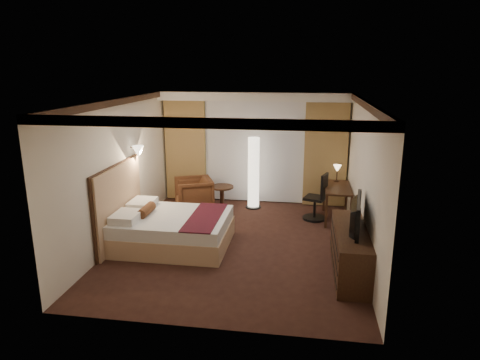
# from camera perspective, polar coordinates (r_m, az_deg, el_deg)

# --- Properties ---
(floor) EXTENTS (4.50, 5.50, 0.01)m
(floor) POSITION_cam_1_polar(r_m,az_deg,el_deg) (8.23, -0.43, -8.47)
(floor) COLOR #321913
(floor) RESTS_ON ground
(ceiling) EXTENTS (4.50, 5.50, 0.01)m
(ceiling) POSITION_cam_1_polar(r_m,az_deg,el_deg) (7.58, -0.47, 10.62)
(ceiling) COLOR white
(ceiling) RESTS_ON back_wall
(back_wall) EXTENTS (4.50, 0.02, 2.70)m
(back_wall) POSITION_cam_1_polar(r_m,az_deg,el_deg) (10.46, 1.97, 4.33)
(back_wall) COLOR beige
(back_wall) RESTS_ON floor
(left_wall) EXTENTS (0.02, 5.50, 2.70)m
(left_wall) POSITION_cam_1_polar(r_m,az_deg,el_deg) (8.44, -15.71, 1.22)
(left_wall) COLOR beige
(left_wall) RESTS_ON floor
(right_wall) EXTENTS (0.02, 5.50, 2.70)m
(right_wall) POSITION_cam_1_polar(r_m,az_deg,el_deg) (7.77, 16.16, 0.03)
(right_wall) COLOR beige
(right_wall) RESTS_ON floor
(crown_molding) EXTENTS (4.50, 5.50, 0.12)m
(crown_molding) POSITION_cam_1_polar(r_m,az_deg,el_deg) (7.58, -0.47, 10.17)
(crown_molding) COLOR black
(crown_molding) RESTS_ON ceiling
(soffit) EXTENTS (4.50, 0.50, 0.20)m
(soffit) POSITION_cam_1_polar(r_m,az_deg,el_deg) (10.05, 1.86, 11.09)
(soffit) COLOR white
(soffit) RESTS_ON ceiling
(curtain_sheer) EXTENTS (2.48, 0.04, 2.45)m
(curtain_sheer) POSITION_cam_1_polar(r_m,az_deg,el_deg) (10.40, 1.91, 3.71)
(curtain_sheer) COLOR silver
(curtain_sheer) RESTS_ON back_wall
(curtain_left_drape) EXTENTS (1.00, 0.14, 2.45)m
(curtain_left_drape) POSITION_cam_1_polar(r_m,az_deg,el_deg) (10.67, -7.25, 3.89)
(curtain_left_drape) COLOR #A97A4D
(curtain_left_drape) RESTS_ON back_wall
(curtain_right_drape) EXTENTS (1.00, 0.14, 2.45)m
(curtain_right_drape) POSITION_cam_1_polar(r_m,az_deg,el_deg) (10.28, 11.33, 3.30)
(curtain_right_drape) COLOR #A97A4D
(curtain_right_drape) RESTS_ON back_wall
(wall_sconce) EXTENTS (0.24, 0.24, 0.24)m
(wall_sconce) POSITION_cam_1_polar(r_m,az_deg,el_deg) (8.82, -13.42, 3.74)
(wall_sconce) COLOR white
(wall_sconce) RESTS_ON left_wall
(bed) EXTENTS (2.05, 1.60, 0.60)m
(bed) POSITION_cam_1_polar(r_m,az_deg,el_deg) (8.15, -8.87, -6.63)
(bed) COLOR white
(bed) RESTS_ON floor
(headboard) EXTENTS (0.12, 1.90, 1.50)m
(headboard) POSITION_cam_1_polar(r_m,az_deg,el_deg) (8.36, -15.80, -3.19)
(headboard) COLOR tan
(headboard) RESTS_ON floor
(armchair) EXTENTS (1.02, 1.05, 0.84)m
(armchair) POSITION_cam_1_polar(r_m,az_deg,el_deg) (10.03, -6.20, -1.68)
(armchair) COLOR #513218
(armchair) RESTS_ON floor
(side_table) EXTENTS (0.54, 0.54, 0.60)m
(side_table) POSITION_cam_1_polar(r_m,az_deg,el_deg) (9.95, -2.41, -2.48)
(side_table) COLOR black
(side_table) RESTS_ON floor
(floor_lamp) EXTENTS (0.36, 0.36, 1.70)m
(floor_lamp) POSITION_cam_1_polar(r_m,az_deg,el_deg) (10.02, 1.82, 0.95)
(floor_lamp) COLOR white
(floor_lamp) RESTS_ON floor
(desk) EXTENTS (0.55, 1.21, 0.75)m
(desk) POSITION_cam_1_polar(r_m,az_deg,el_deg) (9.59, 12.78, -3.04)
(desk) COLOR black
(desk) RESTS_ON floor
(desk_lamp) EXTENTS (0.18, 0.18, 0.34)m
(desk_lamp) POSITION_cam_1_polar(r_m,az_deg,el_deg) (9.87, 12.80, 0.78)
(desk_lamp) COLOR #FFD899
(desk_lamp) RESTS_ON desk
(office_chair) EXTENTS (0.64, 0.64, 1.05)m
(office_chair) POSITION_cam_1_polar(r_m,az_deg,el_deg) (9.47, 9.98, -2.16)
(office_chair) COLOR black
(office_chair) RESTS_ON floor
(dresser) EXTENTS (0.50, 1.92, 0.75)m
(dresser) POSITION_cam_1_polar(r_m,az_deg,el_deg) (7.25, 14.44, -9.10)
(dresser) COLOR black
(dresser) RESTS_ON floor
(television) EXTENTS (0.80, 1.22, 0.15)m
(television) POSITION_cam_1_polar(r_m,az_deg,el_deg) (7.00, 14.57, -3.82)
(television) COLOR black
(television) RESTS_ON dresser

